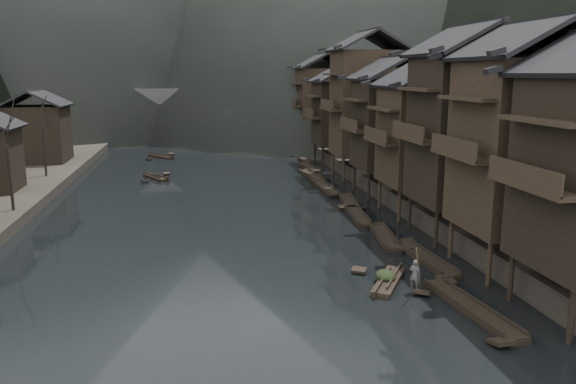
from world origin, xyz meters
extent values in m
plane|color=black|center=(0.00, 0.00, 0.00)|extent=(300.00, 300.00, 0.00)
cube|color=#2D2823|center=(35.00, 40.00, 0.90)|extent=(40.00, 200.00, 1.80)
cylinder|color=black|center=(14.20, -10.40, 1.30)|extent=(0.30, 0.30, 2.90)
cylinder|color=black|center=(14.20, -5.60, 1.30)|extent=(0.30, 0.30, 2.90)
cylinder|color=black|center=(16.95, -5.60, 1.30)|extent=(0.30, 0.30, 2.90)
cube|color=black|center=(13.30, -8.00, 6.62)|extent=(1.20, 5.70, 0.25)
cylinder|color=black|center=(14.20, -3.40, 1.30)|extent=(0.30, 0.30, 2.90)
cylinder|color=black|center=(14.20, 1.40, 1.30)|extent=(0.30, 0.30, 2.90)
cylinder|color=black|center=(16.95, -3.40, 1.30)|extent=(0.30, 0.30, 2.90)
cylinder|color=black|center=(16.95, 1.40, 1.30)|extent=(0.30, 0.30, 2.90)
cube|color=black|center=(17.30, -1.00, 7.51)|extent=(7.00, 6.00, 9.81)
cube|color=black|center=(13.30, -1.00, 7.02)|extent=(1.20, 5.70, 0.25)
cylinder|color=black|center=(14.20, 3.60, 1.30)|extent=(0.30, 0.30, 2.90)
cylinder|color=black|center=(14.20, 8.40, 1.30)|extent=(0.30, 0.30, 2.90)
cylinder|color=black|center=(16.95, 3.60, 1.30)|extent=(0.30, 0.30, 2.90)
cylinder|color=black|center=(16.95, 8.40, 1.30)|extent=(0.30, 0.30, 2.90)
cube|color=black|center=(17.30, 6.00, 7.71)|extent=(7.00, 6.00, 10.21)
cube|color=black|center=(13.30, 6.00, 7.19)|extent=(1.20, 5.70, 0.25)
cylinder|color=black|center=(14.20, 10.60, 1.30)|extent=(0.30, 0.30, 2.90)
cylinder|color=black|center=(14.20, 15.40, 1.30)|extent=(0.30, 0.30, 2.90)
cylinder|color=black|center=(16.95, 10.60, 1.30)|extent=(0.30, 0.30, 2.90)
cylinder|color=black|center=(16.95, 15.40, 1.30)|extent=(0.30, 0.30, 2.90)
cube|color=black|center=(17.30, 13.00, 6.58)|extent=(7.00, 6.00, 7.95)
cube|color=black|center=(13.30, 13.00, 6.18)|extent=(1.20, 5.70, 0.25)
cylinder|color=black|center=(14.20, 18.60, 1.30)|extent=(0.30, 0.30, 2.90)
cylinder|color=black|center=(14.20, 23.40, 1.30)|extent=(0.30, 0.30, 2.90)
cylinder|color=black|center=(16.95, 18.60, 1.30)|extent=(0.30, 0.30, 2.90)
cylinder|color=black|center=(16.95, 23.40, 1.30)|extent=(0.30, 0.30, 2.90)
cube|color=black|center=(17.30, 21.00, 6.81)|extent=(7.00, 6.00, 8.43)
cube|color=black|center=(13.30, 21.00, 6.39)|extent=(1.20, 5.70, 0.25)
cylinder|color=black|center=(14.20, 27.60, 1.30)|extent=(0.30, 0.30, 2.90)
cylinder|color=black|center=(14.20, 32.40, 1.30)|extent=(0.30, 0.30, 2.90)
cylinder|color=black|center=(16.95, 27.60, 1.30)|extent=(0.30, 0.30, 2.90)
cylinder|color=black|center=(16.95, 32.40, 1.30)|extent=(0.30, 0.30, 2.90)
cube|color=black|center=(17.30, 30.00, 8.32)|extent=(7.00, 6.00, 11.44)
cube|color=black|center=(13.30, 30.00, 7.75)|extent=(1.20, 5.70, 0.25)
cylinder|color=black|center=(14.20, 37.60, 1.30)|extent=(0.30, 0.30, 2.90)
cylinder|color=black|center=(14.20, 42.40, 1.30)|extent=(0.30, 0.30, 2.90)
cylinder|color=black|center=(16.95, 37.60, 1.30)|extent=(0.30, 0.30, 2.90)
cylinder|color=black|center=(16.95, 42.40, 1.30)|extent=(0.30, 0.30, 2.90)
cube|color=black|center=(17.30, 40.00, 6.56)|extent=(7.00, 6.00, 7.92)
cube|color=black|center=(13.30, 40.00, 6.16)|extent=(1.20, 5.70, 0.25)
cylinder|color=black|center=(14.20, 49.60, 1.30)|extent=(0.30, 0.30, 2.90)
cylinder|color=black|center=(14.20, 54.40, 1.30)|extent=(0.30, 0.30, 2.90)
cylinder|color=black|center=(16.95, 49.60, 1.30)|extent=(0.30, 0.30, 2.90)
cylinder|color=black|center=(16.95, 54.40, 1.30)|extent=(0.30, 0.30, 2.90)
cube|color=black|center=(17.30, 52.00, 7.44)|extent=(7.00, 6.00, 9.68)
cube|color=black|center=(13.30, 52.00, 6.96)|extent=(1.20, 5.70, 0.25)
cube|color=black|center=(-20.50, 42.00, 4.60)|extent=(6.50, 6.50, 6.80)
cylinder|color=black|center=(-17.00, 31.44, 3.75)|extent=(0.24, 0.24, 5.11)
cube|color=black|center=(11.55, -6.51, 0.15)|extent=(1.96, 7.68, 0.30)
cube|color=black|center=(11.55, -6.51, 0.33)|extent=(2.00, 7.53, 0.10)
cube|color=black|center=(11.97, -2.88, 0.29)|extent=(1.04, 1.03, 0.37)
cube|color=black|center=(11.14, -10.13, 0.29)|extent=(1.04, 1.03, 0.37)
cube|color=black|center=(12.39, 1.13, 0.15)|extent=(1.61, 7.23, 0.30)
cube|color=black|center=(12.39, 1.13, 0.33)|extent=(1.65, 7.09, 0.10)
cube|color=black|center=(12.63, 4.56, 0.29)|extent=(1.00, 0.94, 0.35)
cube|color=black|center=(12.14, -2.30, 0.29)|extent=(1.00, 0.94, 0.35)
cube|color=black|center=(11.47, 6.25, 0.15)|extent=(1.92, 6.80, 0.30)
cube|color=black|center=(11.47, 6.25, 0.33)|extent=(1.96, 6.68, 0.10)
cube|color=black|center=(11.07, 9.45, 0.29)|extent=(1.03, 0.94, 0.34)
cube|color=black|center=(11.87, 3.05, 0.29)|extent=(1.03, 0.94, 0.34)
cube|color=black|center=(11.28, 12.30, 0.15)|extent=(1.74, 6.57, 0.30)
cube|color=black|center=(11.28, 12.30, 0.33)|extent=(1.79, 6.45, 0.10)
cube|color=black|center=(10.97, 15.40, 0.29)|extent=(1.01, 0.89, 0.34)
cube|color=black|center=(11.59, 9.20, 0.29)|extent=(1.01, 0.89, 0.34)
cube|color=black|center=(11.99, 17.78, 0.15)|extent=(1.88, 6.00, 0.30)
cube|color=black|center=(11.99, 17.78, 0.33)|extent=(1.91, 5.89, 0.10)
cube|color=black|center=(11.61, 20.59, 0.29)|extent=(1.02, 0.85, 0.32)
cube|color=black|center=(12.37, 14.97, 0.29)|extent=(1.02, 0.85, 0.32)
cube|color=black|center=(11.30, 23.78, 0.15)|extent=(1.26, 7.46, 0.30)
cube|color=black|center=(11.30, 23.78, 0.33)|extent=(1.31, 7.31, 0.10)
cube|color=black|center=(11.38, 27.35, 0.29)|extent=(0.95, 0.93, 0.36)
cube|color=black|center=(11.22, 20.21, 0.29)|extent=(0.95, 0.93, 0.36)
cube|color=black|center=(11.29, 30.83, 0.15)|extent=(1.69, 7.18, 0.30)
cube|color=black|center=(11.29, 30.83, 0.33)|extent=(1.74, 7.04, 0.10)
cube|color=black|center=(11.58, 34.23, 0.29)|extent=(1.00, 0.95, 0.35)
cube|color=black|center=(11.01, 27.43, 0.29)|extent=(1.00, 0.95, 0.35)
cube|color=black|center=(12.15, 36.20, 0.15)|extent=(1.82, 6.35, 0.30)
cube|color=black|center=(12.15, 36.20, 0.33)|extent=(1.86, 6.23, 0.10)
cube|color=black|center=(12.50, 39.19, 0.29)|extent=(1.02, 0.88, 0.33)
cube|color=black|center=(11.80, 33.22, 0.29)|extent=(1.02, 0.88, 0.33)
cube|color=black|center=(12.79, 43.20, 0.15)|extent=(1.11, 6.88, 0.30)
cube|color=black|center=(12.79, 43.20, 0.33)|extent=(1.16, 6.74, 0.10)
cube|color=black|center=(12.79, 46.50, 0.29)|extent=(0.94, 0.85, 0.35)
cube|color=black|center=(12.79, 39.90, 0.29)|extent=(0.94, 0.85, 0.35)
cube|color=black|center=(11.99, 48.64, 0.15)|extent=(1.66, 7.00, 0.30)
cube|color=black|center=(11.99, 48.64, 0.33)|extent=(1.71, 6.87, 0.10)
cube|color=black|center=(12.27, 51.96, 0.29)|extent=(1.00, 0.93, 0.35)
cube|color=black|center=(11.72, 45.32, 0.29)|extent=(1.00, 0.93, 0.35)
cube|color=black|center=(11.23, 53.47, 0.15)|extent=(1.92, 6.43, 0.30)
cube|color=black|center=(11.23, 53.47, 0.33)|extent=(1.96, 6.31, 0.10)
cube|color=black|center=(11.63, 56.49, 0.29)|extent=(1.03, 0.90, 0.33)
cube|color=black|center=(10.83, 50.45, 0.29)|extent=(1.03, 0.90, 0.33)
cube|color=black|center=(-6.12, 32.83, 0.15)|extent=(3.09, 4.53, 0.30)
cube|color=black|center=(-6.12, 32.83, 0.33)|extent=(3.09, 4.47, 0.10)
cube|color=black|center=(-5.06, 34.77, 0.29)|extent=(1.02, 0.92, 0.29)
cube|color=black|center=(-7.18, 30.88, 0.29)|extent=(1.02, 0.92, 0.29)
cube|color=black|center=(-6.48, 49.31, 0.15)|extent=(3.77, 4.61, 0.30)
cube|color=black|center=(-6.48, 49.31, 0.33)|extent=(3.75, 4.56, 0.10)
cube|color=black|center=(-5.05, 51.23, 0.29)|extent=(1.05, 1.01, 0.30)
cube|color=black|center=(-7.90, 47.38, 0.29)|extent=(1.05, 1.01, 0.30)
cube|color=black|center=(3.21, 59.21, 0.15)|extent=(1.78, 4.94, 0.30)
cube|color=black|center=(3.21, 59.21, 0.33)|extent=(1.81, 4.86, 0.10)
cube|color=black|center=(3.59, 61.50, 0.29)|extent=(0.94, 0.74, 0.30)
cube|color=black|center=(2.82, 56.92, 0.29)|extent=(0.94, 0.74, 0.30)
cube|color=black|center=(-6.02, 66.60, 0.15)|extent=(3.48, 4.56, 0.30)
cube|color=black|center=(-6.02, 66.60, 0.33)|extent=(3.47, 4.51, 0.10)
cube|color=black|center=(-7.29, 68.52, 0.29)|extent=(1.04, 0.97, 0.30)
cube|color=black|center=(-4.74, 64.67, 0.29)|extent=(1.04, 0.97, 0.30)
cube|color=#4C4C4F|center=(0.00, 72.00, 7.20)|extent=(40.00, 6.00, 1.60)
cube|color=#4C4C4F|center=(0.00, 69.30, 8.50)|extent=(40.00, 0.50, 1.00)
cube|color=#4C4C4F|center=(0.00, 74.70, 8.50)|extent=(40.00, 0.50, 1.00)
cube|color=#4C4C4F|center=(-14.00, 72.00, 3.20)|extent=(3.20, 6.00, 6.40)
cube|color=#4C4C4F|center=(-4.50, 72.00, 3.20)|extent=(3.20, 6.00, 6.40)
cube|color=#4C4C4F|center=(4.50, 72.00, 3.20)|extent=(3.20, 6.00, 6.40)
cube|color=#4C4C4F|center=(14.00, 72.00, 3.20)|extent=(3.20, 6.00, 6.40)
cube|color=black|center=(8.79, -2.29, 0.15)|extent=(3.26, 4.51, 0.30)
cube|color=black|center=(8.79, -2.29, 0.33)|extent=(3.26, 4.45, 0.10)
cube|color=black|center=(7.64, -0.37, 0.29)|extent=(1.04, 0.94, 0.29)
cube|color=black|center=(9.94, -4.20, 0.29)|extent=(1.04, 0.94, 0.29)
ellipsoid|color=black|center=(8.67, -2.09, 0.77)|extent=(1.11, 1.46, 0.67)
imported|color=#545457|center=(9.70, -3.80, 1.29)|extent=(0.73, 0.73, 1.71)
cylinder|color=#8C7A51|center=(9.90, -3.80, 3.83)|extent=(1.48, 2.45, 3.36)
camera|label=1|loc=(-1.74, -30.77, 11.66)|focal=35.00mm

